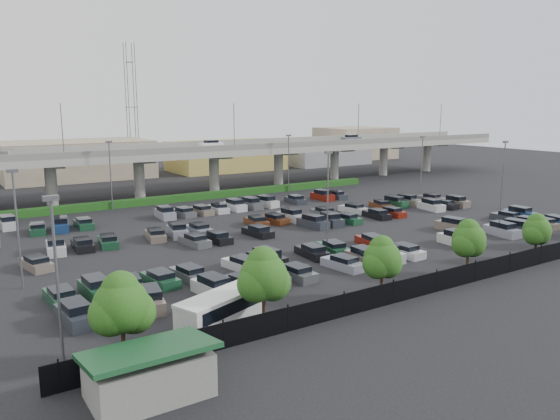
# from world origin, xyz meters

# --- Properties ---
(ground) EXTENTS (280.00, 280.00, 0.00)m
(ground) POSITION_xyz_m (0.00, 0.00, 0.00)
(ground) COLOR black
(overpass) EXTENTS (150.00, 13.00, 15.80)m
(overpass) POSITION_xyz_m (-0.25, 32.03, 6.97)
(overpass) COLOR gray
(overpass) RESTS_ON ground
(hedge) EXTENTS (66.00, 1.60, 1.10)m
(hedge) POSITION_xyz_m (0.00, 25.00, 0.55)
(hedge) COLOR #154012
(hedge) RESTS_ON ground
(fence) EXTENTS (70.00, 0.10, 2.00)m
(fence) POSITION_xyz_m (-0.05, -28.00, 0.90)
(fence) COLOR black
(fence) RESTS_ON ground
(tree_row) EXTENTS (65.07, 3.66, 5.94)m
(tree_row) POSITION_xyz_m (0.70, -26.53, 3.52)
(tree_row) COLOR #332316
(tree_row) RESTS_ON ground
(shelter) EXTENTS (6.80, 4.59, 3.15)m
(shelter) POSITION_xyz_m (-30.00, -31.00, 1.39)
(shelter) COLOR slate
(shelter) RESTS_ON ground
(shuttle_bus) EXTENTS (7.49, 4.73, 2.28)m
(shuttle_bus) POSITION_xyz_m (-22.29, -24.32, 1.24)
(shuttle_bus) COLOR silver
(shuttle_bus) RESTS_ON ground
(parked_cars) EXTENTS (63.14, 41.59, 1.67)m
(parked_cars) POSITION_xyz_m (-1.88, -4.15, 0.63)
(parked_cars) COLOR #2E323B
(parked_cars) RESTS_ON ground
(light_poles) EXTENTS (66.90, 48.38, 10.30)m
(light_poles) POSITION_xyz_m (-4.13, 2.00, 6.24)
(light_poles) COLOR #54555A
(light_poles) RESTS_ON ground
(distant_buildings) EXTENTS (138.00, 24.00, 9.00)m
(distant_buildings) POSITION_xyz_m (12.38, 61.81, 3.74)
(distant_buildings) COLOR gray
(distant_buildings) RESTS_ON ground
(comm_tower) EXTENTS (2.40, 2.40, 30.00)m
(comm_tower) POSITION_xyz_m (4.00, 74.00, 15.61)
(comm_tower) COLOR #54555A
(comm_tower) RESTS_ON ground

